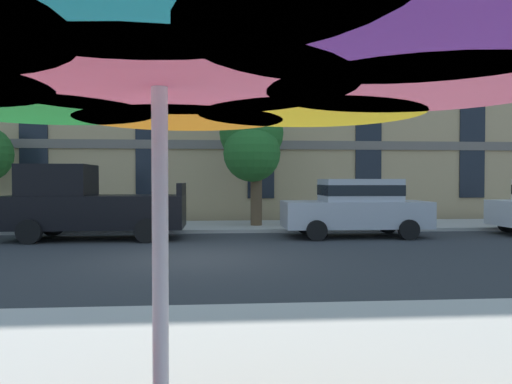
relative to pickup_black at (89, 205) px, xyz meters
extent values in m
plane|color=#2D3033|center=(3.30, -3.70, -1.03)|extent=(120.00, 120.00, 0.00)
cube|color=#B2ADA3|center=(3.30, 3.10, -0.97)|extent=(56.00, 3.60, 0.12)
cube|color=tan|center=(3.30, 11.30, 5.37)|extent=(45.29, 12.00, 12.80)
cube|color=#6B6056|center=(3.30, 5.26, 2.17)|extent=(44.38, 0.08, 0.36)
cube|color=#6B6056|center=(3.30, 5.26, 5.37)|extent=(44.38, 0.08, 0.36)
cube|color=black|center=(-3.49, 5.27, 5.77)|extent=(1.10, 0.06, 11.60)
cube|color=black|center=(1.04, 5.27, 5.77)|extent=(1.10, 0.06, 11.60)
cube|color=black|center=(5.56, 5.27, 5.77)|extent=(1.10, 0.06, 11.60)
cube|color=black|center=(10.09, 5.27, 5.77)|extent=(1.10, 0.06, 11.60)
cube|color=black|center=(14.62, 5.27, 5.77)|extent=(1.10, 0.06, 11.60)
cube|color=black|center=(0.24, 0.00, -0.21)|extent=(5.10, 1.90, 0.96)
cube|color=black|center=(-0.86, 0.00, 0.72)|extent=(1.90, 1.75, 0.90)
cube|color=black|center=(2.71, 0.00, 0.45)|extent=(0.16, 1.75, 0.36)
cylinder|color=black|center=(1.82, 0.95, -0.69)|extent=(0.68, 0.22, 0.68)
cylinder|color=black|center=(1.82, -0.95, -0.69)|extent=(0.68, 0.22, 0.68)
cylinder|color=black|center=(-1.34, 0.95, -0.69)|extent=(0.68, 0.22, 0.68)
cylinder|color=black|center=(-1.34, -0.95, -0.69)|extent=(0.68, 0.22, 0.68)
cube|color=#A8AAB2|center=(7.98, 0.00, -0.33)|extent=(4.40, 1.76, 0.80)
cube|color=#A8AAB2|center=(8.13, 0.00, 0.41)|extent=(2.30, 1.55, 0.68)
cube|color=black|center=(8.13, 0.00, 0.41)|extent=(2.32, 1.57, 0.32)
cylinder|color=black|center=(6.62, -0.88, -0.73)|extent=(0.60, 0.22, 0.60)
cylinder|color=black|center=(6.62, 0.88, -0.73)|extent=(0.60, 0.22, 0.60)
cylinder|color=black|center=(9.35, -0.88, -0.73)|extent=(0.60, 0.22, 0.60)
cylinder|color=black|center=(9.35, 0.88, -0.73)|extent=(0.60, 0.22, 0.60)
cylinder|color=black|center=(13.47, 0.88, -0.73)|extent=(0.60, 0.22, 0.60)
cylinder|color=brown|center=(5.17, 2.78, -0.01)|extent=(0.42, 0.42, 2.02)
sphere|color=#236023|center=(5.05, 2.96, 2.44)|extent=(2.27, 2.27, 2.27)
sphere|color=#236023|center=(4.93, 3.06, 2.43)|extent=(2.16, 2.16, 2.16)
sphere|color=#236023|center=(5.00, 2.48, 1.67)|extent=(2.02, 2.02, 2.02)
cylinder|color=silver|center=(3.58, -12.70, 0.21)|extent=(0.06, 0.06, 2.48)
cone|color=#E5668C|center=(4.55, -12.70, 1.25)|extent=(1.16, 1.16, 0.40)
cone|color=yellow|center=(4.26, -12.02, 1.25)|extent=(1.16, 1.16, 0.40)
cone|color=orange|center=(3.58, -11.73, 1.25)|extent=(1.16, 1.16, 0.40)
cone|color=green|center=(2.89, -12.02, 1.25)|extent=(1.16, 1.16, 0.40)
cone|color=#E5668C|center=(3.58, -12.70, 1.29)|extent=(1.45, 1.45, 0.48)
camera|label=1|loc=(3.79, -14.47, 0.72)|focal=33.76mm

